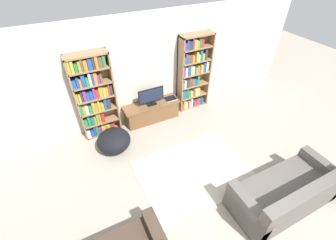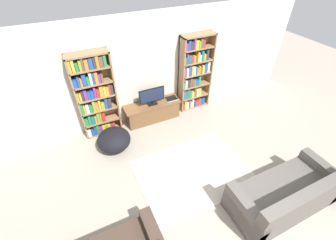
# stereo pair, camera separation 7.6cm
# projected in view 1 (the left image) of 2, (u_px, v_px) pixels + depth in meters

# --- Properties ---
(wall_back) EXTENTS (8.80, 0.06, 2.60)m
(wall_back) POSITION_uv_depth(u_px,v_px,m) (144.00, 70.00, 5.34)
(wall_back) COLOR silver
(wall_back) RESTS_ON ground_plane
(bookshelf_left) EXTENTS (0.87, 0.30, 2.03)m
(bookshelf_left) POSITION_uv_depth(u_px,v_px,m) (94.00, 97.00, 4.95)
(bookshelf_left) COLOR #93704C
(bookshelf_left) RESTS_ON ground_plane
(bookshelf_right) EXTENTS (0.87, 0.30, 2.03)m
(bookshelf_right) POSITION_uv_depth(u_px,v_px,m) (192.00, 74.00, 5.85)
(bookshelf_right) COLOR #93704C
(bookshelf_right) RESTS_ON ground_plane
(tv_stand) EXTENTS (1.44, 0.45, 0.49)m
(tv_stand) POSITION_uv_depth(u_px,v_px,m) (152.00, 112.00, 5.83)
(tv_stand) COLOR brown
(tv_stand) RESTS_ON ground_plane
(television) EXTENTS (0.65, 0.16, 0.45)m
(television) POSITION_uv_depth(u_px,v_px,m) (151.00, 96.00, 5.51)
(television) COLOR black
(television) RESTS_ON tv_stand
(laptop) EXTENTS (0.31, 0.23, 0.03)m
(laptop) POSITION_uv_depth(u_px,v_px,m) (170.00, 99.00, 5.83)
(laptop) COLOR #B7B7BC
(laptop) RESTS_ON tv_stand
(area_rug) EXTENTS (2.23, 1.63, 0.02)m
(area_rug) POSITION_uv_depth(u_px,v_px,m) (194.00, 172.00, 4.63)
(area_rug) COLOR beige
(area_rug) RESTS_ON ground_plane
(couch_right_sofa) EXTENTS (1.93, 0.87, 0.88)m
(couch_right_sofa) POSITION_uv_depth(u_px,v_px,m) (286.00, 194.00, 3.91)
(couch_right_sofa) COLOR #56514C
(couch_right_sofa) RESTS_ON ground_plane
(beanbag_ottoman) EXTENTS (0.74, 0.74, 0.48)m
(beanbag_ottoman) POSITION_uv_depth(u_px,v_px,m) (114.00, 141.00, 5.01)
(beanbag_ottoman) COLOR black
(beanbag_ottoman) RESTS_ON ground_plane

